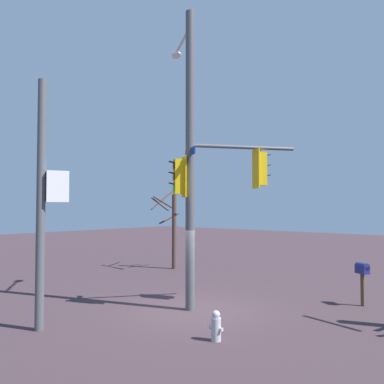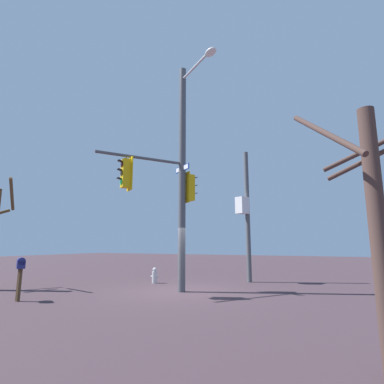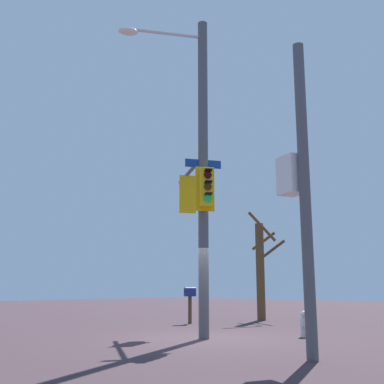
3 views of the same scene
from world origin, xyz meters
The scene contains 6 objects.
ground_plane centered at (0.00, 0.00, 0.00)m, with size 80.00×80.00×0.00m, color #3D2C32.
main_signal_pole_assembly centered at (0.00, -0.29, 4.91)m, with size 4.39×3.54×9.56m.
secondary_pole_assembly centered at (1.72, 4.03, 3.50)m, with size 0.65×0.84×6.65m.
fire_hydrant centered at (-2.27, 1.83, 0.34)m, with size 0.38×0.24×0.73m.
mailbox centered at (-3.87, -4.02, 1.11)m, with size 0.50×0.43×1.41m.
bare_tree_across_street centered at (6.29, -5.80, 2.27)m, with size 2.19×2.21×4.33m.
Camera 2 is at (5.64, -10.92, 1.85)m, focal length 28.02 mm.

